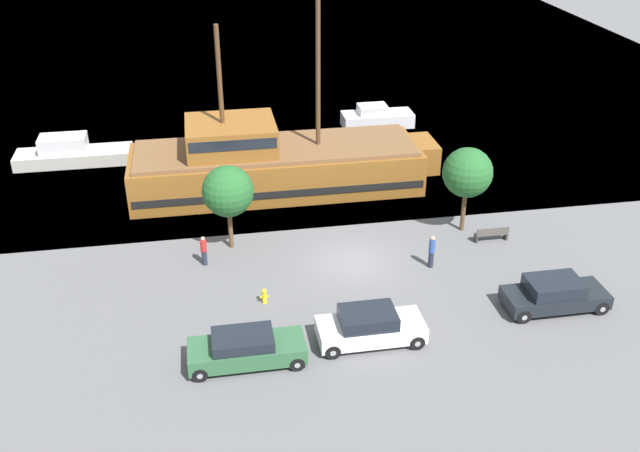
{
  "coord_description": "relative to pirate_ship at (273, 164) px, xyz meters",
  "views": [
    {
      "loc": [
        -7.16,
        -30.79,
        19.22
      ],
      "look_at": [
        -1.45,
        2.0,
        1.2
      ],
      "focal_mm": 40.0,
      "sensor_mm": 36.0,
      "label": 1
    }
  ],
  "objects": [
    {
      "name": "parked_car_curb_rear",
      "position": [
        2.34,
        -16.17,
        -0.92
      ],
      "size": [
        4.62,
        2.0,
        1.57
      ],
      "color": "white",
      "rests_on": "ground_plane"
    },
    {
      "name": "fire_hydrant",
      "position": [
        -1.87,
        -12.44,
        -1.29
      ],
      "size": [
        0.42,
        0.25,
        0.76
      ],
      "color": "yellow",
      "rests_on": "ground_plane"
    },
    {
      "name": "water_surface",
      "position": [
        3.09,
        34.42,
        -1.7
      ],
      "size": [
        80.0,
        80.0,
        0.0
      ],
      "primitive_type": "plane",
      "color": "#38667F",
      "rests_on": "ground"
    },
    {
      "name": "moored_boat_outer",
      "position": [
        9.05,
        9.74,
        -1.04
      ],
      "size": [
        5.36,
        2.07,
        1.67
      ],
      "color": "silver",
      "rests_on": "water_surface"
    },
    {
      "name": "tree_row_east",
      "position": [
        -3.06,
        -6.89,
        1.6
      ],
      "size": [
        2.7,
        2.7,
        4.66
      ],
      "color": "brown",
      "rests_on": "ground_plane"
    },
    {
      "name": "pedestrian_walking_near",
      "position": [
        -4.53,
        -8.47,
        -0.88
      ],
      "size": [
        0.32,
        0.32,
        1.62
      ],
      "color": "#232838",
      "rests_on": "ground_plane"
    },
    {
      "name": "ground_plane",
      "position": [
        3.09,
        -9.58,
        -1.7
      ],
      "size": [
        160.0,
        160.0,
        0.0
      ],
      "primitive_type": "plane",
      "color": "#5B5B5E"
    },
    {
      "name": "parked_car_curb_front",
      "position": [
        -3.06,
        -16.71,
        -0.97
      ],
      "size": [
        4.85,
        1.9,
        1.45
      ],
      "color": "#2D5B38",
      "rests_on": "ground_plane"
    },
    {
      "name": "bench_promenade_east",
      "position": [
        10.93,
        -8.68,
        -1.26
      ],
      "size": [
        1.82,
        0.45,
        0.85
      ],
      "color": "#4C4742",
      "rests_on": "ground_plane"
    },
    {
      "name": "tree_row_mideast",
      "position": [
        9.78,
        -7.19,
        1.8
      ],
      "size": [
        2.72,
        2.72,
        4.88
      ],
      "color": "brown",
      "rests_on": "ground_plane"
    },
    {
      "name": "pedestrian_walking_far",
      "position": [
        6.85,
        -10.69,
        -0.79
      ],
      "size": [
        0.32,
        0.32,
        1.79
      ],
      "color": "#232838",
      "rests_on": "ground_plane"
    },
    {
      "name": "moored_boat_dockside",
      "position": [
        -12.95,
        6.35,
        -0.99
      ],
      "size": [
        7.64,
        2.29,
        1.95
      ],
      "color": "#B7B2A8",
      "rests_on": "water_surface"
    },
    {
      "name": "parked_car_curb_mid",
      "position": [
        11.36,
        -15.16,
        -0.95
      ],
      "size": [
        4.76,
        2.02,
        1.53
      ],
      "color": "black",
      "rests_on": "ground_plane"
    },
    {
      "name": "pirate_ship",
      "position": [
        0.0,
        0.0,
        0.0
      ],
      "size": [
        18.99,
        5.59,
        11.62
      ],
      "color": "brown",
      "rests_on": "water_surface"
    }
  ]
}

